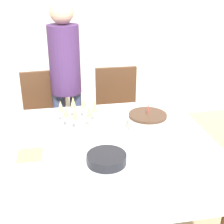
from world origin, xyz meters
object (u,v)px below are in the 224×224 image
(champagne_tray, at_px, (78,115))
(dining_chair_far_left, at_px, (46,119))
(birthday_cake, at_px, (147,122))
(plate_stack_main, at_px, (107,159))
(person_standing, at_px, (65,73))
(dining_chair_far_right, at_px, (118,114))

(champagne_tray, bearing_deg, dining_chair_far_left, 110.87)
(birthday_cake, height_order, plate_stack_main, birthday_cake)
(champagne_tray, relative_size, person_standing, 0.23)
(birthday_cake, bearing_deg, plate_stack_main, -134.25)
(dining_chair_far_right, relative_size, birthday_cake, 3.70)
(birthday_cake, height_order, person_standing, person_standing)
(champagne_tray, distance_m, person_standing, 0.73)
(dining_chair_far_right, distance_m, plate_stack_main, 1.28)
(birthday_cake, xyz_separation_m, champagne_tray, (-0.47, 0.18, 0.02))
(dining_chair_far_right, distance_m, person_standing, 0.64)
(dining_chair_far_right, height_order, champagne_tray, dining_chair_far_right)
(person_standing, bearing_deg, champagne_tray, -86.24)
(dining_chair_far_right, relative_size, plate_stack_main, 4.22)
(dining_chair_far_right, xyz_separation_m, person_standing, (-0.48, 0.05, 0.42))
(dining_chair_far_right, distance_m, champagne_tray, 0.86)
(dining_chair_far_left, distance_m, champagne_tray, 0.78)
(champagne_tray, height_order, plate_stack_main, champagne_tray)
(dining_chair_far_left, xyz_separation_m, person_standing, (0.21, 0.05, 0.42))
(plate_stack_main, height_order, person_standing, person_standing)
(plate_stack_main, bearing_deg, dining_chair_far_right, 75.34)
(dining_chair_far_left, bearing_deg, champagne_tray, -69.13)
(dining_chair_far_left, height_order, dining_chair_far_right, same)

